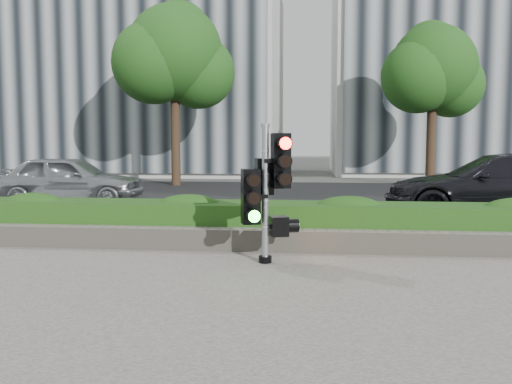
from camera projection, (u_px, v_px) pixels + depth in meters
ground at (238, 283)px, 6.65m from camera, size 120.00×120.00×0.00m
sidewalk at (193, 366)px, 4.17m from camera, size 16.00×11.00×0.03m
road at (283, 198)px, 16.55m from camera, size 60.00×13.00×0.02m
curb at (262, 235)px, 9.76m from camera, size 60.00×0.25×0.12m
stone_wall at (255, 240)px, 8.51m from camera, size 12.00×0.32×0.34m
hedge at (259, 223)px, 9.14m from camera, size 12.00×1.00×0.68m
building_left at (133, 36)px, 29.67m from camera, size 16.00×9.00×15.00m
building_right at (499, 64)px, 29.69m from camera, size 18.00×10.00×12.00m
tree_left at (174, 56)px, 21.07m from camera, size 4.61×4.03×7.34m
tree_right at (432, 71)px, 21.06m from camera, size 4.10×3.58×6.53m
traffic_signal at (267, 186)px, 7.60m from camera, size 0.71×0.60×1.95m
car_silver at (69, 180)px, 14.72m from camera, size 4.09×1.86×1.36m
car_dark at (498, 186)px, 12.17m from camera, size 5.09×2.23×1.45m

